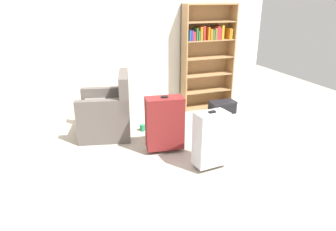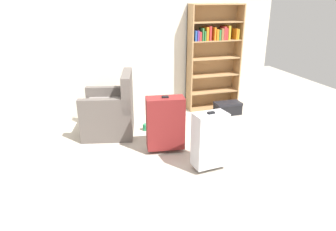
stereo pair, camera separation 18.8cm
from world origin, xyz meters
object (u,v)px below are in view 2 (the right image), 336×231
Objects in this scene: bookshelf at (213,54)px; armchair at (111,113)px; suitcase_dark_red at (165,123)px; storage_box at (228,108)px; suitcase_silver at (210,140)px; mug at (146,127)px.

bookshelf is 1.97× the size of armchair.
bookshelf is 2.38× the size of suitcase_dark_red.
armchair is 2.01m from storage_box.
suitcase_silver reaches higher than storage_box.
suitcase_dark_red is 1.05× the size of suitcase_silver.
suitcase_dark_red is (0.10, -0.71, 0.34)m from mug.
suitcase_dark_red is 0.68m from suitcase_silver.
suitcase_silver is at bearing -123.63° from storage_box.
mug is (0.49, -0.05, -0.27)m from armchair.
armchair is 1.27× the size of suitcase_silver.
armchair is 0.56m from mug.
suitcase_dark_red is at bearing -51.75° from armchair.
suitcase_dark_red is (-1.27, -1.41, -0.58)m from bookshelf.
suitcase_silver is (0.95, -1.33, 0.05)m from armchair.
suitcase_silver reaches higher than mug.
armchair reaches higher than suitcase_dark_red.
bookshelf is at bearing 27.12° from mug.
storage_box is 0.63× the size of suitcase_silver.
suitcase_silver is (0.36, -0.58, -0.02)m from suitcase_dark_red.
mug is at bearing -152.88° from bookshelf.
suitcase_silver is at bearing -54.49° from armchair.
bookshelf is at bearing 105.79° from storage_box.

